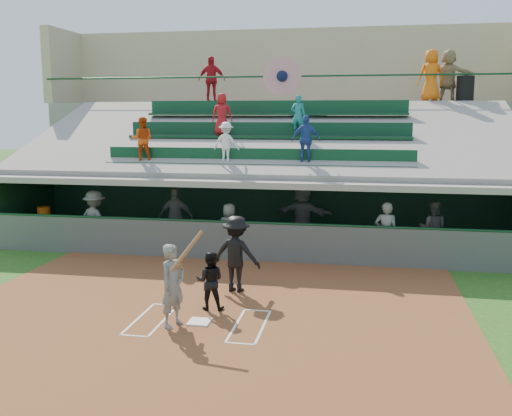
% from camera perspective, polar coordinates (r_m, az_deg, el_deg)
% --- Properties ---
extents(ground, '(100.00, 100.00, 0.00)m').
position_cam_1_polar(ground, '(11.76, -5.67, -11.41)').
color(ground, '#255217').
rests_on(ground, ground).
extents(dirt_slab, '(11.00, 9.00, 0.02)m').
position_cam_1_polar(dirt_slab, '(12.20, -5.01, -10.55)').
color(dirt_slab, brown).
rests_on(dirt_slab, ground).
extents(home_plate, '(0.43, 0.43, 0.03)m').
position_cam_1_polar(home_plate, '(11.74, -5.67, -11.25)').
color(home_plate, white).
rests_on(home_plate, dirt_slab).
extents(batters_box_chalk, '(2.65, 1.85, 0.01)m').
position_cam_1_polar(batters_box_chalk, '(11.75, -5.67, -11.31)').
color(batters_box_chalk, white).
rests_on(batters_box_chalk, dirt_slab).
extents(dugout_floor, '(16.00, 3.50, 0.04)m').
position_cam_1_polar(dugout_floor, '(18.05, 0.25, -3.86)').
color(dugout_floor, gray).
rests_on(dugout_floor, ground).
extents(concourse_slab, '(20.00, 3.00, 4.60)m').
position_cam_1_polar(concourse_slab, '(24.32, 3.07, 5.01)').
color(concourse_slab, gray).
rests_on(concourse_slab, ground).
extents(grandstand, '(20.40, 10.40, 7.80)m').
position_cam_1_polar(grandstand, '(21.37, 2.01, 4.31)').
color(grandstand, '#525751').
rests_on(grandstand, ground).
extents(batter_at_plate, '(0.93, 0.78, 1.95)m').
position_cam_1_polar(batter_at_plate, '(11.36, -8.29, -7.63)').
color(batter_at_plate, '#60635D').
rests_on(batter_at_plate, dirt_slab).
extents(catcher, '(0.67, 0.55, 1.26)m').
position_cam_1_polar(catcher, '(12.28, -4.63, -7.26)').
color(catcher, black).
rests_on(catcher, dirt_slab).
extents(home_umpire, '(1.25, 0.83, 1.80)m').
position_cam_1_polar(home_umpire, '(13.43, -1.99, -4.60)').
color(home_umpire, black).
rests_on(home_umpire, dirt_slab).
extents(dugout_bench, '(13.71, 3.34, 0.42)m').
position_cam_1_polar(dugout_bench, '(19.37, 0.52, -2.25)').
color(dugout_bench, brown).
rests_on(dugout_bench, dugout_floor).
extents(white_table, '(1.00, 0.90, 0.72)m').
position_cam_1_polar(white_table, '(19.99, -20.12, -2.02)').
color(white_table, white).
rests_on(white_table, dugout_floor).
extents(water_cooler, '(0.41, 0.41, 0.41)m').
position_cam_1_polar(water_cooler, '(19.87, -20.45, -0.46)').
color(water_cooler, '#DF610D').
rests_on(water_cooler, white_table).
extents(dugout_player_a, '(1.34, 1.03, 1.82)m').
position_cam_1_polar(dugout_player_a, '(18.09, -15.79, -1.18)').
color(dugout_player_a, '#525550').
rests_on(dugout_player_a, dugout_floor).
extents(dugout_player_b, '(1.10, 0.47, 1.87)m').
position_cam_1_polar(dugout_player_b, '(17.97, -7.99, -0.90)').
color(dugout_player_b, '#525450').
rests_on(dugout_player_b, dugout_floor).
extents(dugout_player_c, '(0.78, 0.53, 1.54)m').
position_cam_1_polar(dugout_player_c, '(16.80, -2.67, -2.12)').
color(dugout_player_c, '#5B5D58').
rests_on(dugout_player_c, dugout_floor).
extents(dugout_player_d, '(1.91, 1.03, 1.97)m').
position_cam_1_polar(dugout_player_d, '(17.99, 4.69, -0.68)').
color(dugout_player_d, '#575A55').
rests_on(dugout_player_d, dugout_floor).
extents(dugout_player_e, '(0.68, 0.49, 1.74)m').
position_cam_1_polar(dugout_player_e, '(16.15, 12.86, -2.45)').
color(dugout_player_e, '#5D605B').
rests_on(dugout_player_e, dugout_floor).
extents(dugout_player_f, '(0.89, 0.75, 1.62)m').
position_cam_1_polar(dugout_player_f, '(17.46, 17.25, -1.95)').
color(dugout_player_f, '#585B56').
rests_on(dugout_player_f, dugout_floor).
extents(trash_bin, '(0.64, 0.64, 0.95)m').
position_cam_1_polar(trash_bin, '(23.14, 20.19, 11.12)').
color(trash_bin, black).
rests_on(trash_bin, concourse_slab).
extents(concourse_staff_a, '(1.15, 0.59, 1.89)m').
position_cam_1_polar(concourse_staff_a, '(24.06, -4.45, 12.68)').
color(concourse_staff_a, '#B3141E').
rests_on(concourse_staff_a, concourse_slab).
extents(concourse_staff_b, '(1.07, 0.83, 1.94)m').
position_cam_1_polar(concourse_staff_b, '(22.91, 17.08, 12.53)').
color(concourse_staff_b, orange).
rests_on(concourse_staff_b, concourse_slab).
extents(concourse_staff_c, '(1.92, 1.16, 1.98)m').
position_cam_1_polar(concourse_staff_c, '(23.51, 18.69, 12.41)').
color(concourse_staff_c, tan).
rests_on(concourse_staff_c, concourse_slab).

